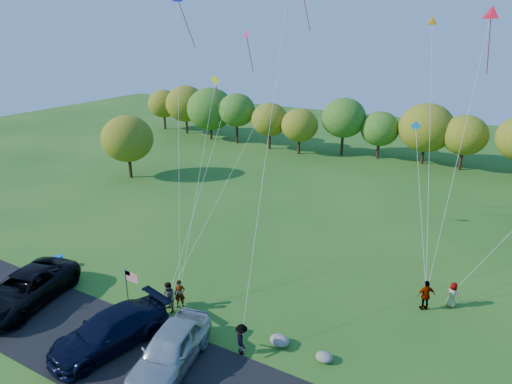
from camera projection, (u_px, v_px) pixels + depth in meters
ground at (188, 321)px, 26.07m from camera, size 140.00×140.00×0.00m
asphalt_lane at (139, 362)px, 22.80m from camera, size 44.00×6.00×0.06m
treeline at (391, 131)px, 52.43m from camera, size 75.41×26.77×8.12m
minivan_dark at (24, 289)px, 27.32m from camera, size 4.63×7.51×1.94m
minivan_navy at (109, 331)px, 23.63m from camera, size 4.00×6.82×1.86m
minivan_silver at (171, 349)px, 22.23m from camera, size 3.52×6.19×1.98m
flyer_a at (180, 294)px, 27.10m from camera, size 0.77×0.71×1.77m
flyer_b at (169, 297)px, 26.64m from camera, size 1.14×1.04×1.90m
flyer_c at (242, 339)px, 23.21m from camera, size 1.23×1.23×1.71m
flyer_d at (426, 295)px, 26.84m from camera, size 1.17×1.05×1.91m
flyer_e at (452, 295)px, 27.20m from camera, size 0.91×0.75×1.59m
park_bench at (46, 270)px, 30.54m from camera, size 1.67×0.53×0.92m
trash_barrel at (59, 261)px, 31.89m from camera, size 0.55×0.55×0.82m
flag_assembly at (130, 281)px, 26.54m from camera, size 0.95×0.62×2.57m
boulder_near at (280, 340)px, 24.03m from camera, size 1.09×0.85×0.54m
boulder_far at (324, 357)px, 22.87m from camera, size 0.88×0.73×0.46m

